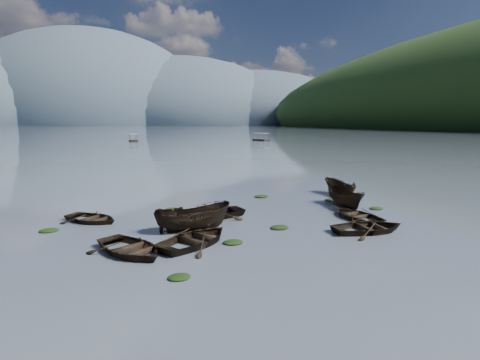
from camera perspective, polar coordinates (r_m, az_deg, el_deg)
name	(u,v)px	position (r m, az deg, el deg)	size (l,w,h in m)	color
ground_plane	(316,256)	(19.06, 11.46, -11.27)	(2400.00, 2400.00, 0.00)	slate
haze_mtn_b	(93,125)	(916.97, -21.43, 7.82)	(520.00, 520.00, 340.00)	#475666
haze_mtn_c	(182,125)	(927.58, -8.88, 8.32)	(520.00, 520.00, 260.00)	#475666
haze_mtn_d	(251,125)	(972.85, 1.76, 8.44)	(520.00, 520.00, 220.00)	#475666
rowboat_0	(130,253)	(19.83, -16.38, -10.66)	(3.24, 4.54, 0.94)	black
rowboat_1	(196,244)	(20.53, -6.68, -9.67)	(3.35, 4.69, 0.97)	black
rowboat_2	(193,230)	(23.11, -7.12, -7.56)	(1.77, 4.71, 1.82)	black
rowboat_3	(356,218)	(26.83, 17.31, -5.59)	(2.89, 4.04, 0.84)	black
rowboat_4	(368,232)	(23.87, 18.99, -7.45)	(3.20, 4.48, 0.93)	black
rowboat_5	(345,207)	(30.18, 15.76, -3.94)	(1.65, 4.37, 1.69)	black
rowboat_6	(92,222)	(26.66, -21.66, -5.91)	(2.88, 4.03, 0.83)	black
rowboat_7	(209,218)	(25.86, -4.80, -5.75)	(3.60, 5.04, 1.04)	black
rowboat_8	(339,195)	(34.77, 14.83, -2.24)	(1.56, 4.14, 1.60)	black
weed_clump_0	(179,278)	(16.43, -9.24, -14.57)	(0.99, 0.81, 0.22)	black
weed_clump_1	(233,243)	(20.51, -1.08, -9.64)	(1.10, 0.88, 0.24)	black
weed_clump_2	(280,228)	(23.37, 6.05, -7.36)	(1.16, 0.93, 0.25)	black
weed_clump_3	(330,201)	(32.19, 13.62, -3.07)	(0.98, 0.83, 0.22)	black
weed_clump_4	(376,209)	(30.09, 20.05, -4.18)	(1.07, 0.85, 0.22)	black
weed_clump_5	(49,231)	(25.39, -27.09, -6.99)	(1.11, 0.90, 0.23)	black
weed_clump_6	(172,210)	(28.49, -10.32, -4.49)	(1.02, 0.85, 0.21)	black
weed_clump_7	(261,197)	(32.70, 3.29, -2.64)	(1.23, 0.98, 0.27)	black
pontoon_centre	(134,141)	(133.37, -15.91, 5.70)	(2.56, 6.14, 2.35)	black
pontoon_right	(261,140)	(134.11, 3.22, 6.04)	(2.71, 6.50, 2.49)	black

